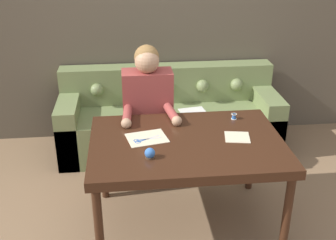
# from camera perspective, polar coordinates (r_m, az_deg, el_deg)

# --- Properties ---
(ground_plane) EXTENTS (16.00, 16.00, 0.00)m
(ground_plane) POSITION_cam_1_polar(r_m,az_deg,el_deg) (3.33, 2.02, -15.11)
(ground_plane) COLOR #846647
(wall_back) EXTENTS (8.00, 0.06, 2.60)m
(wall_back) POSITION_cam_1_polar(r_m,az_deg,el_deg) (4.39, -0.97, 13.98)
(wall_back) COLOR brown
(wall_back) RESTS_ON ground_plane
(dining_table) EXTENTS (1.39, 0.97, 0.74)m
(dining_table) POSITION_cam_1_polar(r_m,az_deg,el_deg) (3.06, 2.53, -3.92)
(dining_table) COLOR #381E11
(dining_table) RESTS_ON ground_plane
(couch) EXTENTS (2.19, 0.76, 0.82)m
(couch) POSITION_cam_1_polar(r_m,az_deg,el_deg) (4.34, 0.14, -0.01)
(couch) COLOR olive
(couch) RESTS_ON ground_plane
(person) EXTENTS (0.47, 0.58, 1.26)m
(person) POSITION_cam_1_polar(r_m,az_deg,el_deg) (3.62, -2.71, 0.48)
(person) COLOR #33281E
(person) RESTS_ON ground_plane
(pattern_paper_main) EXTENTS (0.32, 0.28, 0.00)m
(pattern_paper_main) POSITION_cam_1_polar(r_m,az_deg,el_deg) (3.05, -2.88, -2.45)
(pattern_paper_main) COLOR beige
(pattern_paper_main) RESTS_ON dining_table
(pattern_paper_offcut) EXTENTS (0.21, 0.20, 0.00)m
(pattern_paper_offcut) POSITION_cam_1_polar(r_m,az_deg,el_deg) (3.10, 9.36, -2.30)
(pattern_paper_offcut) COLOR beige
(pattern_paper_offcut) RESTS_ON dining_table
(scissors) EXTENTS (0.20, 0.12, 0.01)m
(scissors) POSITION_cam_1_polar(r_m,az_deg,el_deg) (3.02, -3.46, -2.76)
(scissors) COLOR silver
(scissors) RESTS_ON dining_table
(thread_spool) EXTENTS (0.04, 0.04, 0.05)m
(thread_spool) POSITION_cam_1_polar(r_m,az_deg,el_deg) (3.38, 8.93, 0.48)
(thread_spool) COLOR #3366B2
(thread_spool) RESTS_ON dining_table
(pin_cushion) EXTENTS (0.07, 0.07, 0.07)m
(pin_cushion) POSITION_cam_1_polar(r_m,az_deg,el_deg) (2.79, -2.47, -4.56)
(pin_cushion) COLOR #4C3828
(pin_cushion) RESTS_ON dining_table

